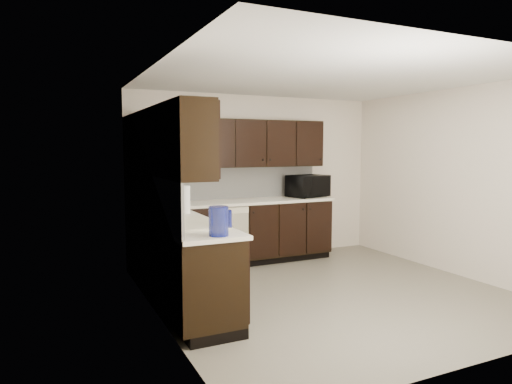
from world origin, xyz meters
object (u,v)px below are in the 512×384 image
storage_bin (160,200)px  blue_pitcher (219,221)px  sink (191,230)px  microwave (308,186)px  toaster_oven (147,196)px

storage_bin → blue_pitcher: size_ratio=1.99×
sink → blue_pitcher: bearing=-86.7°
storage_bin → blue_pitcher: bearing=-89.4°
blue_pitcher → microwave: bearing=36.4°
toaster_oven → blue_pitcher: size_ratio=1.48×
sink → toaster_oven: (-0.07, 1.77, 0.18)m
blue_pitcher → toaster_oven: bearing=83.7°
blue_pitcher → sink: bearing=84.5°
toaster_oven → storage_bin: toaster_oven is taller
toaster_oven → blue_pitcher: blue_pitcher is taller
sink → microwave: (2.43, 1.72, 0.23)m
microwave → toaster_oven: size_ratio=1.61×
sink → blue_pitcher: size_ratio=3.18×
storage_bin → blue_pitcher: (0.02, -2.05, 0.03)m
microwave → blue_pitcher: microwave is taller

